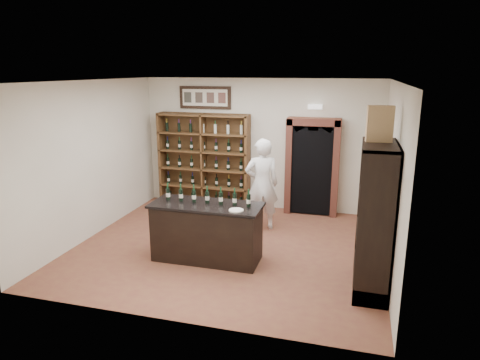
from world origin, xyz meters
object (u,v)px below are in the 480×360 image
at_px(tasting_counter, 207,232).
at_px(side_cabinet, 375,241).
at_px(wine_crate, 380,124).
at_px(wine_shelf, 204,160).
at_px(shopkeeper, 262,184).
at_px(counter_bottle_0, 168,194).

bearing_deg(tasting_counter, side_cabinet, -6.28).
relative_size(tasting_counter, wine_crate, 3.71).
xyz_separation_m(wine_shelf, wine_crate, (3.76, -3.08, 1.35)).
bearing_deg(wine_shelf, wine_crate, -39.35).
distance_m(shopkeeper, wine_crate, 3.17).
bearing_deg(shopkeeper, side_cabinet, 116.45).
bearing_deg(wine_shelf, tasting_counter, -69.44).
height_order(wine_shelf, counter_bottle_0, wine_shelf).
distance_m(wine_shelf, wine_crate, 5.05).
distance_m(wine_shelf, side_cabinet, 5.02).
bearing_deg(wine_crate, wine_shelf, 134.62).
bearing_deg(wine_crate, side_cabinet, -73.02).
relative_size(counter_bottle_0, shopkeeper, 0.16).
relative_size(tasting_counter, side_cabinet, 0.85).
bearing_deg(wine_crate, tasting_counter, 170.72).
bearing_deg(side_cabinet, wine_crate, 113.01).
xyz_separation_m(wine_shelf, shopkeeper, (1.68, -1.24, -0.16)).
bearing_deg(tasting_counter, shopkeeper, 71.08).
xyz_separation_m(wine_shelf, side_cabinet, (3.82, -3.23, -0.35)).
relative_size(shopkeeper, wine_crate, 3.71).
bearing_deg(shopkeeper, wine_crate, 117.81).
distance_m(wine_shelf, shopkeeper, 2.10).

